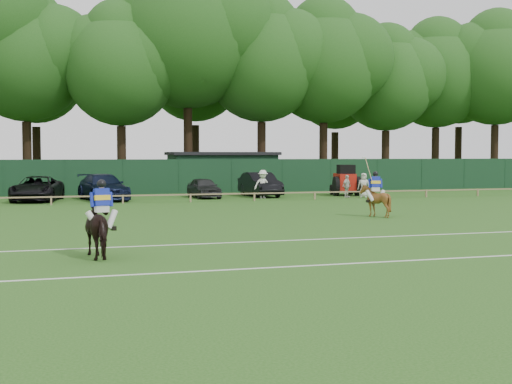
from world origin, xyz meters
name	(u,v)px	position (x,y,z in m)	size (l,w,h in m)	color
ground	(268,237)	(0.00, 0.00, 0.00)	(160.00, 160.00, 0.00)	#1E4C14
horse_dark	(102,229)	(-5.79, -2.96, 0.79)	(0.86, 1.88, 1.59)	black
horse_chestnut	(375,201)	(7.12, 5.97, 0.75)	(1.20, 1.35, 1.49)	brown
suv_black	(37,189)	(-7.79, 21.54, 0.76)	(2.52, 5.46, 1.52)	black
sedan_navy	(103,187)	(-3.86, 21.29, 0.81)	(2.27, 5.59, 1.62)	black
hatch_grey	(204,188)	(2.64, 21.61, 0.67)	(1.57, 3.91, 1.33)	#303032
estate_black	(260,184)	(6.64, 22.03, 0.81)	(1.72, 4.94, 1.63)	black
spectator_left	(263,184)	(6.17, 19.95, 0.92)	(1.19, 0.68, 1.84)	white
spectator_mid	(347,186)	(11.76, 19.20, 0.75)	(0.88, 0.37, 1.50)	beige
spectator_right	(364,185)	(12.95, 19.10, 0.81)	(0.79, 0.51, 1.61)	silver
rider_dark	(102,203)	(-5.79, -2.97, 1.51)	(0.93, 0.45, 1.41)	silver
rider_chestnut	(375,185)	(7.11, 5.96, 1.44)	(0.93, 0.71, 2.05)	silver
pitch_lines	(305,251)	(0.00, -3.50, 0.01)	(60.00, 5.10, 0.01)	silver
pitch_rail	(174,195)	(0.00, 18.00, 0.45)	(62.10, 0.10, 0.50)	#997F5B
perimeter_fence	(151,177)	(0.00, 27.00, 1.25)	(92.08, 0.08, 2.50)	#14351E
utility_shed	(222,171)	(6.00, 30.00, 1.54)	(8.40, 4.40, 3.04)	#14331E
tree_row	(161,188)	(2.00, 35.00, 0.00)	(96.00, 12.00, 21.00)	#26561C
tractor	(345,181)	(12.63, 21.36, 1.01)	(2.14, 2.81, 2.14)	#B01A10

